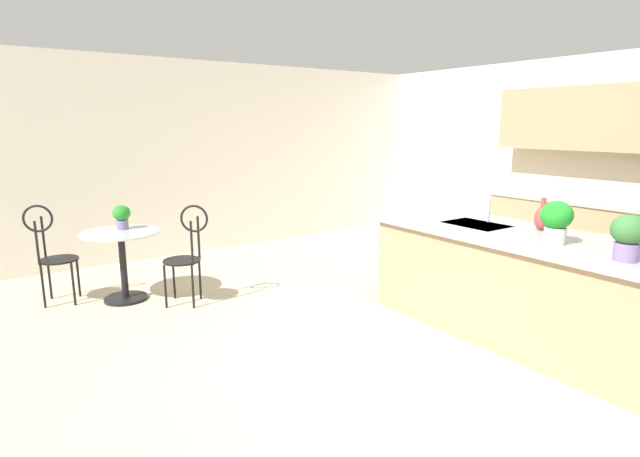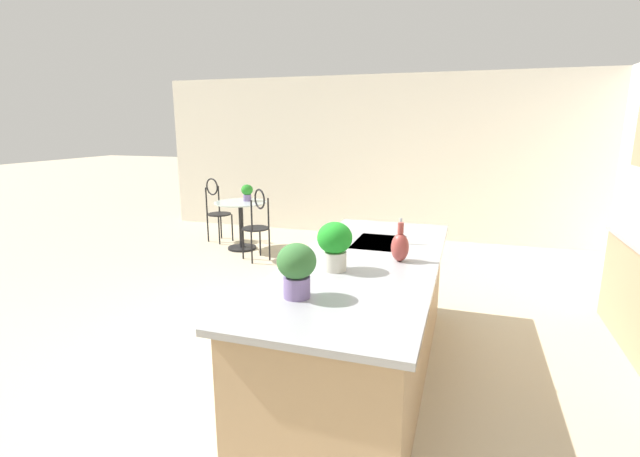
% 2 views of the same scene
% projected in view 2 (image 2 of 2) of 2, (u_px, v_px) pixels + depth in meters
% --- Properties ---
extents(ground_plane, '(40.00, 40.00, 0.00)m').
position_uv_depth(ground_plane, '(277.00, 340.00, 4.10)').
color(ground_plane, beige).
extents(wall_left_window, '(0.12, 7.80, 2.70)m').
position_uv_depth(wall_left_window, '(375.00, 157.00, 7.74)').
color(wall_left_window, silver).
rests_on(wall_left_window, ground).
extents(kitchen_island, '(2.80, 1.06, 0.92)m').
position_uv_depth(kitchen_island, '(363.00, 317.00, 3.46)').
color(kitchen_island, tan).
rests_on(kitchen_island, ground).
extents(bistro_table, '(0.80, 0.80, 0.74)m').
position_uv_depth(bistro_table, '(241.00, 221.00, 7.01)').
color(bistro_table, black).
rests_on(bistro_table, ground).
extents(chair_near_window, '(0.48, 0.52, 1.04)m').
position_uv_depth(chair_near_window, '(217.00, 207.00, 7.47)').
color(chair_near_window, black).
rests_on(chair_near_window, ground).
extents(chair_by_island, '(0.53, 0.53, 1.04)m').
position_uv_depth(chair_by_island, '(257.00, 221.00, 6.37)').
color(chair_by_island, black).
rests_on(chair_by_island, ground).
extents(sink_faucet, '(0.02, 0.02, 0.22)m').
position_uv_depth(sink_faucet, '(401.00, 231.00, 3.79)').
color(sink_faucet, '#B2B5BA').
rests_on(sink_faucet, kitchen_island).
extents(potted_plant_on_table, '(0.18, 0.18, 0.26)m').
position_uv_depth(potted_plant_on_table, '(247.00, 192.00, 7.02)').
color(potted_plant_on_table, '#7A669E').
rests_on(potted_plant_on_table, bistro_table).
extents(potted_plant_counter_far, '(0.23, 0.23, 0.32)m').
position_uv_depth(potted_plant_counter_far, '(297.00, 267.00, 2.59)').
color(potted_plant_counter_far, '#7A669E').
rests_on(potted_plant_counter_far, kitchen_island).
extents(potted_plant_counter_near, '(0.24, 0.24, 0.34)m').
position_uv_depth(potted_plant_counter_near, '(335.00, 243.00, 3.08)').
color(potted_plant_counter_near, beige).
rests_on(potted_plant_counter_near, kitchen_island).
extents(vase_on_counter, '(0.13, 0.13, 0.29)m').
position_uv_depth(vase_on_counter, '(400.00, 247.00, 3.30)').
color(vase_on_counter, '#993D38').
rests_on(vase_on_counter, kitchen_island).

